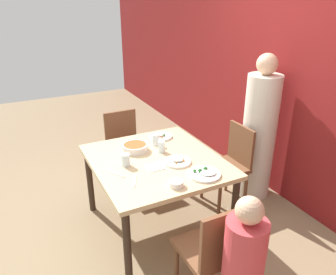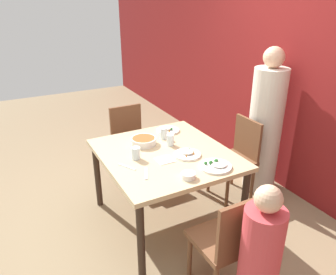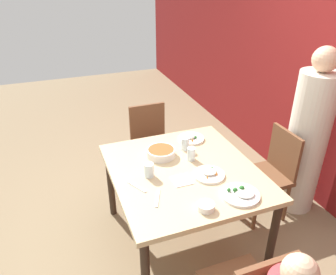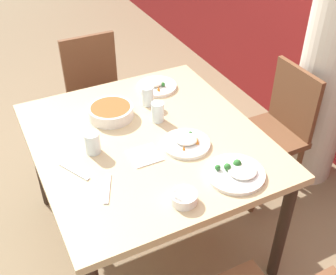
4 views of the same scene
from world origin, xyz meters
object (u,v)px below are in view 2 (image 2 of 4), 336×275
object	(u,v)px
bowl_curry	(144,141)
plate_rice_adult	(187,154)
glass_water_tall	(170,140)
person_adult	(265,127)
chair_child_spot	(228,240)
person_child	(259,266)
chair_adult_spot	(237,155)

from	to	relation	value
bowl_curry	plate_rice_adult	xyz separation A→B (m)	(0.39, 0.24, -0.02)
glass_water_tall	person_adult	bearing A→B (deg)	87.11
chair_child_spot	person_adult	world-z (taller)	person_adult
person_adult	plate_rice_adult	distance (m)	1.11
chair_child_spot	person_child	size ratio (longest dim) A/B	0.80
chair_child_spot	bowl_curry	xyz separation A→B (m)	(-1.19, -0.10, 0.30)
chair_adult_spot	bowl_curry	world-z (taller)	chair_adult_spot
bowl_curry	chair_adult_spot	bearing A→B (deg)	78.72
person_adult	plate_rice_adult	world-z (taller)	person_adult
chair_adult_spot	plate_rice_adult	distance (m)	0.81
person_child	bowl_curry	world-z (taller)	person_child
chair_child_spot	plate_rice_adult	size ratio (longest dim) A/B	3.62
plate_rice_adult	glass_water_tall	world-z (taller)	glass_water_tall
person_child	plate_rice_adult	distance (m)	1.14
chair_child_spot	person_child	distance (m)	0.30
chair_child_spot	person_child	bearing A→B (deg)	90.00
chair_adult_spot	glass_water_tall	distance (m)	0.84
chair_adult_spot	person_child	distance (m)	1.57
chair_child_spot	plate_rice_adult	world-z (taller)	chair_child_spot
chair_child_spot	person_adult	bearing A→B (deg)	-141.05
chair_child_spot	person_child	world-z (taller)	person_child
bowl_curry	plate_rice_adult	distance (m)	0.46
chair_adult_spot	person_child	xyz separation A→B (m)	(1.29, -0.88, 0.02)
chair_child_spot	glass_water_tall	xyz separation A→B (m)	(-1.05, 0.11, 0.32)
chair_adult_spot	person_adult	world-z (taller)	person_adult
chair_child_spot	bowl_curry	bearing A→B (deg)	-85.18
bowl_curry	plate_rice_adult	bearing A→B (deg)	31.80
chair_adult_spot	person_adult	xyz separation A→B (m)	(0.00, 0.35, 0.25)
chair_child_spot	glass_water_tall	world-z (taller)	chair_child_spot
chair_adult_spot	person_adult	bearing A→B (deg)	90.00
chair_adult_spot	chair_child_spot	xyz separation A→B (m)	(0.99, -0.88, 0.00)
chair_child_spot	glass_water_tall	size ratio (longest dim) A/B	7.97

